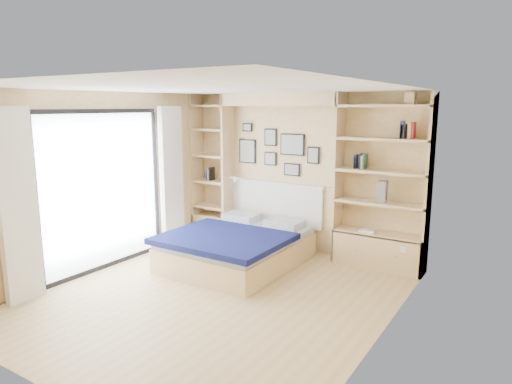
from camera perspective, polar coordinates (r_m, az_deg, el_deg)
The scene contains 8 objects.
ground at distance 5.76m, azimuth -4.97°, elevation -12.86°, with size 4.50×4.50×0.00m, color tan.
room_shell at distance 6.86m, azimuth -0.00°, elevation 0.44°, with size 4.50×4.50×4.50m.
bed at distance 6.78m, azimuth -2.23°, elevation -6.71°, with size 1.70×2.16×1.07m.
photo_gallery at distance 7.42m, azimuth 2.47°, elevation 5.32°, with size 1.48×0.02×0.82m.
reading_lamps at distance 7.22m, azimuth 2.60°, elevation 1.14°, with size 1.92×0.12×0.15m.
shelf_decor at distance 6.64m, azimuth 13.39°, elevation 5.09°, with size 3.49×0.23×2.03m.
deck at distance 8.33m, azimuth -25.24°, elevation -6.38°, with size 3.20×4.00×0.05m, color brown.
deck_chair at distance 8.67m, azimuth -18.11°, elevation -2.80°, with size 0.47×0.76×0.75m.
Camera 1 is at (3.22, -4.19, 2.30)m, focal length 32.00 mm.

